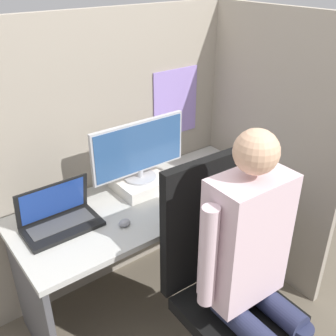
{
  "coord_description": "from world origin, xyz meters",
  "views": [
    {
      "loc": [
        -1.03,
        -1.22,
        1.88
      ],
      "look_at": [
        0.02,
        0.15,
        0.95
      ],
      "focal_mm": 42.0,
      "sensor_mm": 36.0,
      "label": 1
    }
  ],
  "objects_px": {
    "stapler": "(229,158)",
    "person": "(253,261)",
    "monitor": "(139,150)",
    "laptop": "(60,219)",
    "office_chair": "(221,278)",
    "carrot_toy": "(189,208)",
    "paper_box": "(141,183)"
  },
  "relations": [
    {
      "from": "stapler",
      "to": "person",
      "type": "relative_size",
      "value": 0.1
    },
    {
      "from": "monitor",
      "to": "stapler",
      "type": "bearing_deg",
      "value": -5.55
    },
    {
      "from": "laptop",
      "to": "person",
      "type": "distance_m",
      "value": 0.94
    },
    {
      "from": "laptop",
      "to": "office_chair",
      "type": "distance_m",
      "value": 0.83
    },
    {
      "from": "carrot_toy",
      "to": "person",
      "type": "relative_size",
      "value": 0.09
    },
    {
      "from": "stapler",
      "to": "office_chair",
      "type": "bearing_deg",
      "value": -136.98
    },
    {
      "from": "person",
      "to": "stapler",
      "type": "bearing_deg",
      "value": 49.93
    },
    {
      "from": "office_chair",
      "to": "person",
      "type": "bearing_deg",
      "value": -88.0
    },
    {
      "from": "monitor",
      "to": "office_chair",
      "type": "relative_size",
      "value": 0.52
    },
    {
      "from": "paper_box",
      "to": "office_chair",
      "type": "distance_m",
      "value": 0.72
    },
    {
      "from": "paper_box",
      "to": "laptop",
      "type": "distance_m",
      "value": 0.52
    },
    {
      "from": "laptop",
      "to": "office_chair",
      "type": "relative_size",
      "value": 0.33
    },
    {
      "from": "carrot_toy",
      "to": "office_chair",
      "type": "distance_m",
      "value": 0.4
    },
    {
      "from": "paper_box",
      "to": "person",
      "type": "bearing_deg",
      "value": -90.91
    },
    {
      "from": "monitor",
      "to": "stapler",
      "type": "relative_size",
      "value": 4.5
    },
    {
      "from": "stapler",
      "to": "office_chair",
      "type": "xyz_separation_m",
      "value": [
        -0.68,
        -0.63,
        -0.17
      ]
    },
    {
      "from": "laptop",
      "to": "carrot_toy",
      "type": "xyz_separation_m",
      "value": [
        0.59,
        -0.28,
        -0.03
      ]
    },
    {
      "from": "paper_box",
      "to": "carrot_toy",
      "type": "relative_size",
      "value": 2.46
    },
    {
      "from": "office_chair",
      "to": "stapler",
      "type": "bearing_deg",
      "value": 43.02
    },
    {
      "from": "stapler",
      "to": "person",
      "type": "height_order",
      "value": "person"
    },
    {
      "from": "monitor",
      "to": "office_chair",
      "type": "height_order",
      "value": "office_chair"
    },
    {
      "from": "person",
      "to": "monitor",
      "type": "bearing_deg",
      "value": 89.09
    },
    {
      "from": "monitor",
      "to": "stapler",
      "type": "xyz_separation_m",
      "value": [
        0.66,
        -0.06,
        -0.22
      ]
    },
    {
      "from": "paper_box",
      "to": "carrot_toy",
      "type": "bearing_deg",
      "value": -77.69
    },
    {
      "from": "paper_box",
      "to": "stapler",
      "type": "distance_m",
      "value": 0.66
    },
    {
      "from": "laptop",
      "to": "office_chair",
      "type": "xyz_separation_m",
      "value": [
        0.5,
        -0.63,
        -0.2
      ]
    },
    {
      "from": "office_chair",
      "to": "person",
      "type": "distance_m",
      "value": 0.27
    },
    {
      "from": "laptop",
      "to": "person",
      "type": "height_order",
      "value": "person"
    },
    {
      "from": "stapler",
      "to": "carrot_toy",
      "type": "distance_m",
      "value": 0.65
    },
    {
      "from": "monitor",
      "to": "laptop",
      "type": "bearing_deg",
      "value": -173.2
    },
    {
      "from": "office_chair",
      "to": "person",
      "type": "relative_size",
      "value": 0.83
    },
    {
      "from": "laptop",
      "to": "carrot_toy",
      "type": "distance_m",
      "value": 0.66
    }
  ]
}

